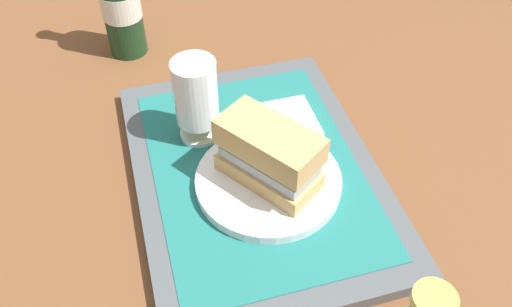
{
  "coord_description": "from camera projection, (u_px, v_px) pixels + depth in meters",
  "views": [
    {
      "loc": [
        -0.47,
        0.13,
        0.56
      ],
      "look_at": [
        0.0,
        0.0,
        0.05
      ],
      "focal_mm": 37.94,
      "sensor_mm": 36.0,
      "label": 1
    }
  ],
  "objects": [
    {
      "name": "plate",
      "position": [
        268.0,
        181.0,
        0.7
      ],
      "size": [
        0.19,
        0.19,
        0.01
      ],
      "primitive_type": "cylinder",
      "color": "white",
      "rests_on": "placemat"
    },
    {
      "name": "beer_glass",
      "position": [
        196.0,
        98.0,
        0.72
      ],
      "size": [
        0.06,
        0.06,
        0.12
      ],
      "color": "silver",
      "rests_on": "placemat"
    },
    {
      "name": "napkin_folded",
      "position": [
        291.0,
        119.0,
        0.79
      ],
      "size": [
        0.09,
        0.07,
        0.01
      ],
      "primitive_type": "cube",
      "color": "white",
      "rests_on": "placemat"
    },
    {
      "name": "tray",
      "position": [
        256.0,
        174.0,
        0.73
      ],
      "size": [
        0.44,
        0.32,
        0.02
      ],
      "primitive_type": "cube",
      "color": "#4C5156",
      "rests_on": "ground_plane"
    },
    {
      "name": "placemat",
      "position": [
        256.0,
        169.0,
        0.73
      ],
      "size": [
        0.38,
        0.27,
        0.0
      ],
      "primitive_type": "cube",
      "color": "#1E6B66",
      "rests_on": "tray"
    },
    {
      "name": "ground_plane",
      "position": [
        256.0,
        179.0,
        0.74
      ],
      "size": [
        3.0,
        3.0,
        0.0
      ],
      "primitive_type": "plane",
      "color": "brown"
    },
    {
      "name": "sandwich",
      "position": [
        267.0,
        153.0,
        0.67
      ],
      "size": [
        0.14,
        0.13,
        0.08
      ],
      "rotation": [
        0.0,
        0.0,
        0.61
      ],
      "color": "tan",
      "rests_on": "plate"
    }
  ]
}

